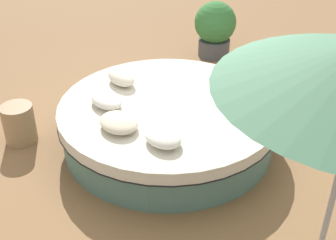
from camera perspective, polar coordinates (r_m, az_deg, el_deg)
The scene contains 8 objects.
ground_plane at distance 5.83m, azimuth 0.00°, elevation -2.80°, with size 16.00×16.00×0.00m, color olive.
round_bed at distance 5.67m, azimuth 0.00°, elevation -0.42°, with size 2.72×2.72×0.56m.
throw_pillow_0 at distance 6.01m, azimuth -5.94°, elevation 5.40°, with size 0.48×0.29×0.19m, color silver.
throw_pillow_1 at distance 5.54m, azimuth -7.84°, elevation 2.58°, with size 0.50×0.33×0.15m, color white.
throw_pillow_2 at distance 5.08m, azimuth -6.25°, elevation -0.31°, with size 0.50×0.40×0.15m, color beige.
throw_pillow_3 at distance 4.80m, azimuth -0.64°, elevation -2.15°, with size 0.46×0.35×0.15m, color white.
planter at distance 8.08m, azimuth 5.97°, elevation 11.57°, with size 0.73×0.73×0.98m.
side_table at distance 6.03m, azimuth -18.34°, elevation -0.45°, with size 0.40×0.40×0.51m, color #997A56.
Camera 1 is at (3.87, -2.82, 3.34)m, focal length 48.14 mm.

